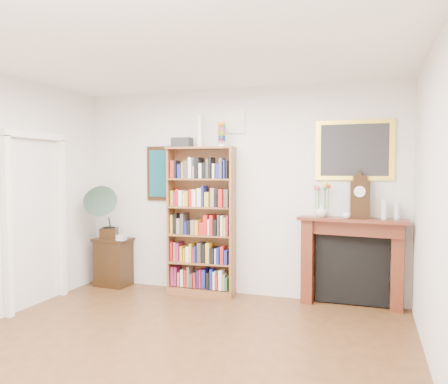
# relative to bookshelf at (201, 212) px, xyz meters

# --- Properties ---
(room) EXTENTS (4.51, 5.01, 2.81)m
(room) POSITION_rel_bookshelf_xyz_m (0.43, -2.31, 0.27)
(room) COLOR #4B2B16
(room) RESTS_ON ground
(door_casing) EXTENTS (0.08, 1.02, 2.17)m
(door_casing) POSITION_rel_bookshelf_xyz_m (-1.77, -1.11, 0.14)
(door_casing) COLOR white
(door_casing) RESTS_ON left_wall
(teal_poster) EXTENTS (0.58, 0.04, 0.78)m
(teal_poster) POSITION_rel_bookshelf_xyz_m (-0.62, 0.17, 0.52)
(teal_poster) COLOR black
(teal_poster) RESTS_ON back_wall
(small_picture) EXTENTS (0.26, 0.04, 0.30)m
(small_picture) POSITION_rel_bookshelf_xyz_m (0.43, 0.17, 1.22)
(small_picture) COLOR white
(small_picture) RESTS_ON back_wall
(gilt_painting) EXTENTS (0.95, 0.04, 0.75)m
(gilt_painting) POSITION_rel_bookshelf_xyz_m (1.98, 0.17, 0.82)
(gilt_painting) COLOR yellow
(gilt_painting) RESTS_ON back_wall
(bookshelf) EXTENTS (0.95, 0.41, 2.32)m
(bookshelf) POSITION_rel_bookshelf_xyz_m (0.00, 0.00, 0.00)
(bookshelf) COLOR brown
(bookshelf) RESTS_ON floor
(side_cabinet) EXTENTS (0.53, 0.40, 0.70)m
(side_cabinet) POSITION_rel_bookshelf_xyz_m (-1.38, -0.02, -0.77)
(side_cabinet) COLOR black
(side_cabinet) RESTS_ON floor
(fireplace) EXTENTS (1.34, 0.45, 1.11)m
(fireplace) POSITION_rel_bookshelf_xyz_m (1.98, 0.09, -0.47)
(fireplace) COLOR #441C10
(fireplace) RESTS_ON floor
(gramophone) EXTENTS (0.65, 0.72, 0.77)m
(gramophone) POSITION_rel_bookshelf_xyz_m (-1.47, -0.12, 0.01)
(gramophone) COLOR black
(gramophone) RESTS_ON side_cabinet
(cd_stack) EXTENTS (0.13, 0.13, 0.08)m
(cd_stack) POSITION_rel_bookshelf_xyz_m (-1.15, -0.16, -0.38)
(cd_stack) COLOR silver
(cd_stack) RESTS_ON side_cabinet
(mantel_clock) EXTENTS (0.24, 0.16, 0.53)m
(mantel_clock) POSITION_rel_bookshelf_xyz_m (2.06, 0.06, 0.24)
(mantel_clock) COLOR black
(mantel_clock) RESTS_ON fireplace
(flower_vase) EXTENTS (0.18, 0.18, 0.16)m
(flower_vase) POSITION_rel_bookshelf_xyz_m (1.61, 0.07, 0.07)
(flower_vase) COLOR silver
(flower_vase) RESTS_ON fireplace
(teacup) EXTENTS (0.12, 0.12, 0.07)m
(teacup) POSITION_rel_bookshelf_xyz_m (1.91, -0.02, 0.02)
(teacup) COLOR silver
(teacup) RESTS_ON fireplace
(bottle_left) EXTENTS (0.07, 0.07, 0.24)m
(bottle_left) POSITION_rel_bookshelf_xyz_m (2.34, 0.04, 0.11)
(bottle_left) COLOR silver
(bottle_left) RESTS_ON fireplace
(bottle_right) EXTENTS (0.06, 0.06, 0.20)m
(bottle_right) POSITION_rel_bookshelf_xyz_m (2.49, 0.07, 0.09)
(bottle_right) COLOR silver
(bottle_right) RESTS_ON fireplace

